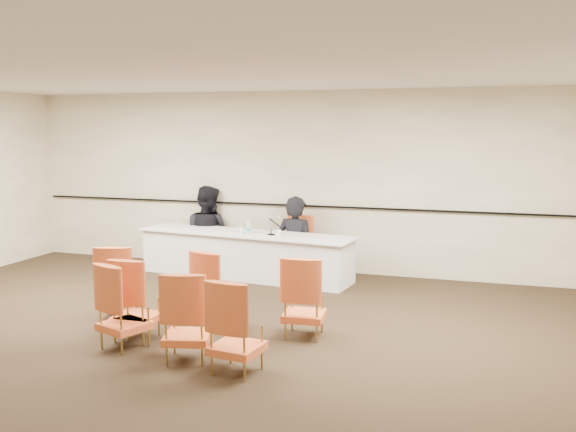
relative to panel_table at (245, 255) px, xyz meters
The scene contains 21 objects.
floor 3.29m from the panel_table, 78.26° to the right, with size 10.00×10.00×0.00m, color black.
ceiling 4.20m from the panel_table, 78.26° to the right, with size 10.00×10.00×0.00m, color silver.
wall_back 1.54m from the panel_table, 50.27° to the left, with size 10.00×0.04×3.00m, color #B5AA8E.
wall_rail 1.25m from the panel_table, 48.82° to the left, with size 9.80×0.04×0.03m, color black.
panel_table is the anchor object (origin of this frame).
panelist_main 0.84m from the panel_table, 33.21° to the left, with size 0.68×0.45×1.87m, color black.
panelist_main_chair 0.85m from the panel_table, 33.21° to the left, with size 0.50×0.50×0.95m, color #BF5022, non-canonical shape.
panelist_second 1.20m from the panel_table, 145.76° to the left, with size 0.89×0.69×1.83m, color black.
panelist_second_chair 1.20m from the panel_table, 145.76° to the left, with size 0.50×0.50×0.95m, color #BF5022, non-canonical shape.
papers 0.63m from the panel_table, 12.95° to the right, with size 0.30×0.22×0.00m, color white.
microphone 0.71m from the panel_table, 12.53° to the right, with size 0.11×0.22×0.31m, color black, non-canonical shape.
water_bottle 0.48m from the panel_table, 19.62° to the right, with size 0.07×0.07×0.22m, color teal, non-canonical shape.
drinking_glass 0.42m from the panel_table, 129.59° to the right, with size 0.06×0.06×0.10m, color white.
coffee_cup 0.81m from the panel_table, 20.44° to the right, with size 0.08×0.08×0.12m, color white.
aud_chair_front_left 2.72m from the panel_table, 104.19° to the right, with size 0.50×0.50×0.95m, color #BF5022, non-canonical shape.
aud_chair_front_mid 2.66m from the panel_table, 75.78° to the right, with size 0.50×0.50×0.95m, color #BF5022, non-canonical shape.
aud_chair_front_right 3.12m from the panel_table, 55.74° to the right, with size 0.50×0.50×0.95m, color #BF5022, non-canonical shape.
aud_chair_back_left 3.55m from the panel_table, 89.97° to the right, with size 0.50×0.50×0.95m, color #BF5022, non-canonical shape.
aud_chair_back_mid 3.78m from the panel_table, 77.30° to the right, with size 0.50×0.50×0.95m, color #BF5022, non-canonical shape.
aud_chair_back_right 4.10m from the panel_table, 69.37° to the right, with size 0.50×0.50×0.95m, color #BF5022, non-canonical shape.
aud_chair_extra 3.25m from the panel_table, 90.58° to the right, with size 0.50×0.50×0.95m, color #BF5022, non-canonical shape.
Camera 1 is at (3.12, -6.23, 2.39)m, focal length 40.00 mm.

